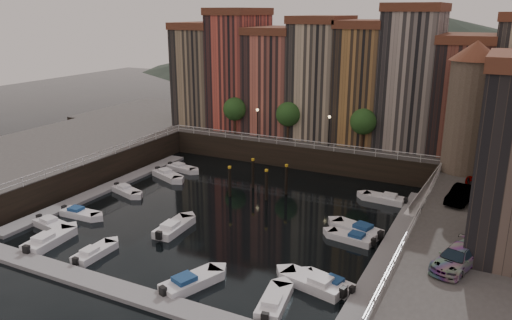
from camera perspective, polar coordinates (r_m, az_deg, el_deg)
The scene contains 32 objects.
ground at distance 51.06m, azimuth -2.54°, elevation -5.90°, with size 200.00×200.00×0.00m, color black.
quay_far at distance 73.19m, azimuth 7.47°, elevation 2.24°, with size 80.00×20.00×3.00m, color black.
quay_left at distance 66.92m, azimuth -24.85°, elevation -0.59°, with size 20.00×36.00×3.00m, color black.
dock_left at distance 59.47m, azimuth -16.79°, elevation -3.12°, with size 2.00×28.00×0.35m, color gray.
dock_right at distance 45.02m, azimuth 15.35°, elevation -9.52°, with size 2.00×28.00×0.35m, color gray.
dock_near at distance 38.67m, azimuth -15.36°, elevation -14.14°, with size 30.00×2.00×0.35m, color gray.
mountains at distance 152.96m, azimuth 19.09°, elevation 11.44°, with size 145.00×100.00×18.00m.
far_terrace at distance 68.05m, azimuth 9.71°, elevation 9.16°, with size 48.70×10.30×17.50m.
corner_tower at distance 56.37m, azimuth 23.26°, elevation 5.73°, with size 5.20×5.20×13.80m.
promenade_trees at distance 65.41m, azimuth 4.22°, elevation 5.17°, with size 21.20×3.20×5.20m.
street_lamps at distance 64.52m, azimuth 4.14°, elevation 4.39°, with size 10.36×0.36×4.18m.
railings at distance 53.82m, azimuth -0.04°, elevation -0.39°, with size 36.08×34.04×0.52m.
gangway at distance 54.32m, azimuth 18.86°, elevation -3.25°, with size 2.78×8.32×3.73m.
mooring_pilings at distance 55.07m, azimuth 0.32°, elevation -2.33°, with size 5.60×4.08×3.78m.
boat_left_0 at distance 50.89m, azimuth -22.29°, elevation -6.87°, with size 4.60×2.29×1.03m.
boat_left_1 at distance 52.69m, azimuth -19.50°, elevation -5.77°, with size 4.37×1.75×1.00m.
boat_left_2 at distance 57.58m, azimuth -14.62°, elevation -3.43°, with size 4.37×2.67×0.98m.
boat_left_3 at distance 61.73m, azimuth -10.11°, elevation -1.72°, with size 4.91×3.34×1.11m.
boat_left_4 at distance 64.30m, azimuth -8.52°, elevation -0.93°, with size 4.37×2.07×0.98m.
boat_right_0 at distance 37.97m, azimuth 6.68°, elevation -13.83°, with size 5.28×2.87×1.18m.
boat_right_1 at distance 38.29m, azimuth 8.29°, elevation -13.74°, with size 4.34×2.48×0.97m.
boat_right_2 at distance 45.45m, azimuth 10.91°, elevation -8.73°, with size 4.33×2.07×0.97m.
boat_right_3 at distance 47.06m, azimuth 11.57°, elevation -7.78°, with size 5.07×3.07×1.14m.
boat_right_4 at distance 55.11m, azimuth 14.54°, elevation -4.31°, with size 4.71×1.99×1.07m.
boat_near_0 at distance 47.64m, azimuth -22.62°, elevation -8.45°, with size 2.32×5.30×1.20m.
boat_near_1 at distance 44.21m, azimuth -18.03°, elevation -10.05°, with size 1.56×4.27×0.98m.
boat_near_2 at distance 38.19m, azimuth -7.50°, elevation -13.68°, with size 3.37×5.17×1.17m.
boat_near_3 at distance 35.71m, azimuth 2.06°, elevation -15.94°, with size 2.41×4.79×1.07m.
car_a at distance 51.51m, azimuth 23.72°, elevation -2.78°, with size 1.61×4.00×1.36m, color gray.
car_b at distance 48.39m, azimuth 22.40°, elevation -3.76°, with size 1.57×4.52×1.49m, color gray.
car_c at distance 36.42m, azimuth 21.91°, elevation -10.48°, with size 2.02×4.97×1.44m, color gray.
boat_extra_705 at distance 47.13m, azimuth -9.40°, elevation -7.61°, with size 2.04×5.05×1.15m.
Camera 1 is at (23.30, -40.97, 19.63)m, focal length 35.00 mm.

